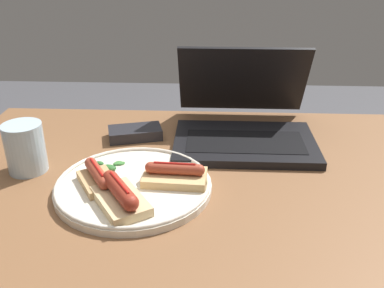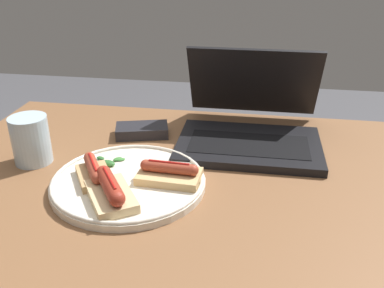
% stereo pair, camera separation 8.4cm
% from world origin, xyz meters
% --- Properties ---
extents(desk, '(1.13, 0.72, 0.76)m').
position_xyz_m(desk, '(0.00, 0.00, 0.67)').
color(desk, brown).
rests_on(desk, ground_plane).
extents(laptop, '(0.32, 0.31, 0.20)m').
position_xyz_m(laptop, '(0.08, 0.19, 0.80)').
color(laptop, black).
rests_on(laptop, desk).
extents(plate, '(0.29, 0.29, 0.02)m').
position_xyz_m(plate, '(-0.14, -0.05, 0.77)').
color(plate, silver).
rests_on(plate, desk).
extents(sausage_toast_left, '(0.12, 0.14, 0.05)m').
position_xyz_m(sausage_toast_left, '(-0.15, -0.12, 0.79)').
color(sausage_toast_left, '#D6B784').
rests_on(sausage_toast_left, plate).
extents(sausage_toast_middle, '(0.12, 0.08, 0.04)m').
position_xyz_m(sausage_toast_middle, '(-0.06, -0.04, 0.79)').
color(sausage_toast_middle, tan).
rests_on(sausage_toast_middle, plate).
extents(sausage_toast_right, '(0.10, 0.11, 0.04)m').
position_xyz_m(sausage_toast_right, '(-0.21, -0.06, 0.79)').
color(sausage_toast_right, tan).
rests_on(sausage_toast_right, plate).
extents(salad_pile, '(0.07, 0.05, 0.01)m').
position_xyz_m(salad_pile, '(-0.20, 0.01, 0.78)').
color(salad_pile, '#387A33').
rests_on(salad_pile, plate).
extents(drinking_glass, '(0.08, 0.08, 0.10)m').
position_xyz_m(drinking_glass, '(-0.37, 0.02, 0.81)').
color(drinking_glass, silver).
rests_on(drinking_glass, desk).
extents(external_drive, '(0.14, 0.10, 0.03)m').
position_xyz_m(external_drive, '(-0.18, 0.18, 0.77)').
color(external_drive, '#232328').
rests_on(external_drive, desk).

